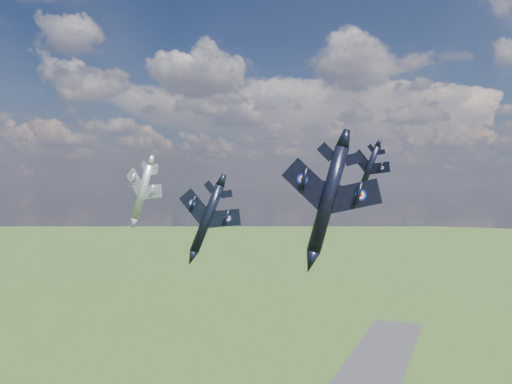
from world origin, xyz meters
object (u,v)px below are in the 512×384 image
at_px(jet_left_silver, 142,192).
at_px(jet_right_navy, 328,199).
at_px(jet_lead_navy, 207,218).
at_px(jet_high_navy, 369,168).

bearing_deg(jet_left_silver, jet_right_navy, -23.36).
bearing_deg(jet_left_silver, jet_lead_navy, -16.87).
xyz_separation_m(jet_high_navy, jet_left_silver, (-39.92, -21.43, -4.67)).
distance_m(jet_right_navy, jet_high_navy, 54.88).
distance_m(jet_lead_navy, jet_high_navy, 38.98).
bearing_deg(jet_lead_navy, jet_high_navy, 46.96).
relative_size(jet_right_navy, jet_left_silver, 0.93).
xyz_separation_m(jet_lead_navy, jet_high_navy, (18.96, 32.95, 8.62)).
bearing_deg(jet_right_navy, jet_high_navy, 88.32).
bearing_deg(jet_right_navy, jet_left_silver, 136.19).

